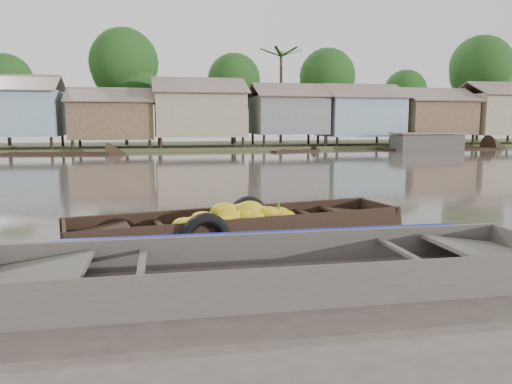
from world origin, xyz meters
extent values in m
plane|color=#443C34|center=(0.00, 0.00, 0.00)|extent=(120.00, 120.00, 0.00)
cube|color=#384723|center=(0.00, 33.00, 0.00)|extent=(120.00, 12.00, 0.50)
cube|color=#7E9EAE|center=(-10.50, 29.50, 2.70)|extent=(6.20, 5.20, 3.20)
cube|color=brown|center=(-10.50, 28.10, 4.75)|extent=(6.60, 3.02, 1.28)
cube|color=brown|center=(-10.50, 30.90, 4.75)|extent=(6.60, 3.02, 1.28)
cube|color=brown|center=(-3.80, 29.50, 2.20)|extent=(5.80, 4.60, 2.70)
cube|color=brown|center=(-3.80, 28.26, 4.00)|extent=(6.20, 2.67, 1.14)
cube|color=brown|center=(-3.80, 30.74, 4.00)|extent=(6.20, 2.67, 1.14)
cube|color=gray|center=(2.50, 29.50, 2.65)|extent=(6.50, 5.30, 3.30)
cube|color=brown|center=(2.50, 28.07, 4.75)|extent=(6.90, 3.08, 1.31)
cube|color=brown|center=(2.50, 30.93, 4.75)|extent=(6.90, 3.08, 1.31)
cube|color=slate|center=(9.50, 29.50, 2.60)|extent=(5.40, 4.70, 2.90)
cube|color=brown|center=(9.50, 28.23, 4.50)|extent=(5.80, 2.73, 1.17)
cube|color=brown|center=(9.50, 30.77, 4.50)|extent=(5.80, 2.73, 1.17)
cube|color=#7E9EAE|center=(15.50, 29.50, 2.50)|extent=(6.00, 5.00, 3.10)
cube|color=brown|center=(15.50, 28.15, 4.50)|extent=(6.40, 2.90, 1.24)
cube|color=brown|center=(15.50, 30.85, 4.50)|extent=(6.40, 2.90, 1.24)
cube|color=brown|center=(22.00, 29.50, 2.45)|extent=(5.70, 4.90, 2.80)
cube|color=brown|center=(22.00, 28.18, 4.30)|extent=(6.10, 2.85, 1.21)
cube|color=brown|center=(22.00, 30.82, 4.30)|extent=(6.10, 2.85, 1.21)
cube|color=gray|center=(28.50, 29.50, 2.70)|extent=(6.30, 5.10, 3.40)
cube|color=brown|center=(28.50, 28.12, 4.85)|extent=(6.70, 2.96, 1.26)
cube|color=brown|center=(28.50, 30.88, 4.85)|extent=(6.70, 2.96, 1.26)
cylinder|color=#473323|center=(-12.00, 34.00, 2.45)|extent=(0.28, 0.28, 4.90)
sphere|color=black|center=(-12.00, 34.00, 5.25)|extent=(4.20, 4.20, 4.20)
cylinder|color=#473323|center=(-3.00, 33.00, 3.15)|extent=(0.28, 0.28, 6.30)
sphere|color=black|center=(-3.00, 33.00, 6.75)|extent=(5.40, 5.40, 5.40)
cylinder|color=#473323|center=(6.00, 34.00, 2.62)|extent=(0.28, 0.28, 5.25)
sphere|color=black|center=(6.00, 34.00, 5.62)|extent=(4.50, 4.50, 4.50)
cylinder|color=#473323|center=(14.00, 33.00, 2.80)|extent=(0.28, 0.28, 5.60)
sphere|color=black|center=(14.00, 33.00, 6.00)|extent=(4.80, 4.80, 4.80)
cylinder|color=#473323|center=(22.00, 34.00, 2.27)|extent=(0.28, 0.28, 4.55)
sphere|color=black|center=(22.00, 34.00, 4.88)|extent=(3.90, 3.90, 3.90)
cylinder|color=#473323|center=(29.00, 33.00, 3.32)|extent=(0.28, 0.28, 6.65)
sphere|color=black|center=(29.00, 33.00, 7.12)|extent=(5.70, 5.70, 5.70)
cylinder|color=#473323|center=(10.00, 33.50, 4.00)|extent=(0.24, 0.24, 8.00)
cube|color=black|center=(0.32, 0.50, -0.08)|extent=(6.41, 2.24, 0.08)
cube|color=black|center=(0.20, 1.17, 0.18)|extent=(6.37, 1.23, 0.59)
cube|color=black|center=(0.43, -0.17, 0.18)|extent=(6.37, 1.23, 0.59)
cube|color=black|center=(3.42, 1.03, 0.18)|extent=(0.29, 1.39, 0.56)
cube|color=black|center=(2.88, 0.93, 0.25)|extent=(1.28, 1.37, 0.21)
cube|color=black|center=(-2.79, -0.03, 0.18)|extent=(0.29, 1.39, 0.56)
cube|color=black|center=(-2.25, 0.07, 0.25)|extent=(1.28, 1.37, 0.21)
cube|color=black|center=(-1.17, 0.25, 0.30)|extent=(0.32, 1.34, 0.05)
cube|color=black|center=(1.80, 0.75, 0.30)|extent=(0.32, 1.34, 0.05)
ellipsoid|color=gold|center=(0.23, 0.63, 0.41)|extent=(0.54, 0.42, 0.30)
ellipsoid|color=gold|center=(-0.48, 0.14, 0.28)|extent=(0.57, 0.44, 0.32)
ellipsoid|color=gold|center=(1.45, 0.29, 0.22)|extent=(0.47, 0.36, 0.26)
ellipsoid|color=gold|center=(0.10, 0.75, 0.33)|extent=(0.46, 0.36, 0.26)
ellipsoid|color=gold|center=(-0.06, 0.77, 0.38)|extent=(0.45, 0.35, 0.25)
ellipsoid|color=gold|center=(0.04, 0.60, 0.39)|extent=(0.50, 0.39, 0.28)
ellipsoid|color=gold|center=(0.86, 0.41, 0.44)|extent=(0.44, 0.34, 0.25)
ellipsoid|color=gold|center=(0.49, 0.14, 0.25)|extent=(0.46, 0.35, 0.26)
ellipsoid|color=gold|center=(0.73, 0.51, 0.42)|extent=(0.52, 0.40, 0.29)
ellipsoid|color=gold|center=(-0.37, 0.05, 0.22)|extent=(0.55, 0.42, 0.31)
ellipsoid|color=gold|center=(0.10, 0.69, 0.37)|extent=(0.50, 0.39, 0.28)
ellipsoid|color=gold|center=(0.01, 0.51, 0.51)|extent=(0.54, 0.41, 0.30)
ellipsoid|color=gold|center=(-0.43, 0.04, 0.24)|extent=(0.56, 0.43, 0.31)
ellipsoid|color=gold|center=(-0.37, 0.15, 0.29)|extent=(0.50, 0.39, 0.28)
ellipsoid|color=gold|center=(-0.74, 0.47, 0.27)|extent=(0.52, 0.40, 0.29)
ellipsoid|color=gold|center=(-0.41, 0.45, 0.38)|extent=(0.49, 0.37, 0.27)
ellipsoid|color=gold|center=(0.09, 0.37, 0.42)|extent=(0.53, 0.41, 0.30)
ellipsoid|color=gold|center=(1.17, 0.89, 0.31)|extent=(0.55, 0.43, 0.31)
ellipsoid|color=gold|center=(0.58, 0.98, 0.28)|extent=(0.47, 0.36, 0.26)
ellipsoid|color=gold|center=(-0.61, -0.04, 0.17)|extent=(0.45, 0.35, 0.25)
ellipsoid|color=gold|center=(1.19, 0.48, 0.33)|extent=(0.52, 0.40, 0.29)
ellipsoid|color=gold|center=(0.98, 0.93, 0.26)|extent=(0.49, 0.38, 0.28)
ellipsoid|color=gold|center=(0.42, 0.40, 0.42)|extent=(0.51, 0.39, 0.28)
ellipsoid|color=gold|center=(0.50, 0.49, 0.51)|extent=(0.58, 0.45, 0.32)
ellipsoid|color=gold|center=(0.33, 0.61, 0.49)|extent=(0.43, 0.33, 0.24)
ellipsoid|color=gold|center=(-0.03, 0.13, 0.36)|extent=(0.44, 0.34, 0.24)
ellipsoid|color=gold|center=(0.55, 0.33, 0.37)|extent=(0.49, 0.38, 0.28)
ellipsoid|color=gold|center=(-0.62, 0.30, 0.29)|extent=(0.57, 0.44, 0.32)
ellipsoid|color=gold|center=(-0.71, 0.27, 0.19)|extent=(0.44, 0.34, 0.25)
cylinder|color=#3F6626|center=(-0.25, 0.40, 0.51)|extent=(0.05, 0.05, 0.21)
cylinder|color=#3F6626|center=(0.54, 0.54, 0.51)|extent=(0.05, 0.05, 0.21)
cylinder|color=#3F6626|center=(1.10, 0.63, 0.51)|extent=(0.05, 0.05, 0.21)
torus|color=black|center=(0.64, 1.34, 0.20)|extent=(0.91, 0.35, 0.89)
torus|color=black|center=(-0.45, -0.42, 0.20)|extent=(0.93, 0.35, 0.91)
cube|color=#444039|center=(0.34, -2.40, -0.08)|extent=(7.72, 1.86, 0.08)
cube|color=#444039|center=(0.36, -1.46, 0.19)|extent=(7.85, 0.38, 0.63)
cube|color=#444039|center=(0.31, -3.33, 0.19)|extent=(7.85, 0.38, 0.63)
cube|color=#444039|center=(3.51, -2.48, 0.27)|extent=(1.38, 1.69, 0.25)
cube|color=#444039|center=(-2.83, -2.31, 0.27)|extent=(1.38, 1.69, 0.25)
cube|color=#444039|center=(-1.50, -2.35, 0.32)|extent=(0.15, 1.84, 0.05)
cube|color=#444039|center=(2.17, -2.45, 0.32)|extent=(0.15, 1.84, 0.05)
cube|color=#665E54|center=(0.34, -2.40, -0.03)|extent=(5.88, 1.66, 0.02)
cube|color=#0F1697|center=(0.36, -1.39, 0.43)|extent=(6.35, 0.26, 0.16)
torus|color=olive|center=(2.02, -2.75, -0.01)|extent=(0.44, 0.44, 0.06)
torus|color=olive|center=(2.02, -2.75, 0.04)|extent=(0.35, 0.35, 0.06)
cube|color=black|center=(-7.01, 25.56, -0.05)|extent=(6.97, 2.59, 0.35)
cube|color=black|center=(20.45, 25.87, -0.05)|extent=(9.39, 2.38, 0.35)
cube|color=black|center=(8.79, 25.13, -0.05)|extent=(3.60, 1.74, 0.35)
cube|color=black|center=(19.00, 25.00, 0.55)|extent=(5.00, 2.00, 1.20)
camera|label=1|loc=(-1.38, -8.71, 2.20)|focal=35.00mm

